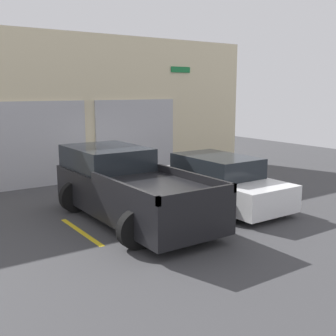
# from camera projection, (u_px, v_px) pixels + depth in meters

# --- Properties ---
(ground_plane) EXTENTS (28.00, 28.00, 0.00)m
(ground_plane) POSITION_uv_depth(u_px,v_px,m) (139.00, 196.00, 12.63)
(ground_plane) COLOR #3D3D3F
(shophouse_building) EXTENTS (13.39, 0.68, 5.05)m
(shophouse_building) POSITION_uv_depth(u_px,v_px,m) (91.00, 109.00, 14.83)
(shophouse_building) COLOR beige
(shophouse_building) RESTS_ON ground
(pickup_truck) EXTENTS (2.50, 5.09, 1.68)m
(pickup_truck) POSITION_uv_depth(u_px,v_px,m) (128.00, 187.00, 10.30)
(pickup_truck) COLOR black
(pickup_truck) RESTS_ON ground
(sedan_white) EXTENTS (2.17, 4.24, 1.36)m
(sedan_white) POSITION_uv_depth(u_px,v_px,m) (218.00, 182.00, 11.66)
(sedan_white) COLOR white
(sedan_white) RESTS_ON ground
(parking_stripe_far_left) EXTENTS (0.12, 2.20, 0.01)m
(parking_stripe_far_left) POSITION_uv_depth(u_px,v_px,m) (81.00, 232.00, 9.47)
(parking_stripe_far_left) COLOR gold
(parking_stripe_far_left) RESTS_ON ground
(parking_stripe_left) EXTENTS (0.12, 2.20, 0.01)m
(parking_stripe_left) POSITION_uv_depth(u_px,v_px,m) (179.00, 212.00, 10.99)
(parking_stripe_left) COLOR gold
(parking_stripe_left) RESTS_ON ground
(parking_stripe_centre) EXTENTS (0.12, 2.20, 0.01)m
(parking_stripe_centre) POSITION_uv_depth(u_px,v_px,m) (253.00, 197.00, 12.51)
(parking_stripe_centre) COLOR gold
(parking_stripe_centre) RESTS_ON ground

